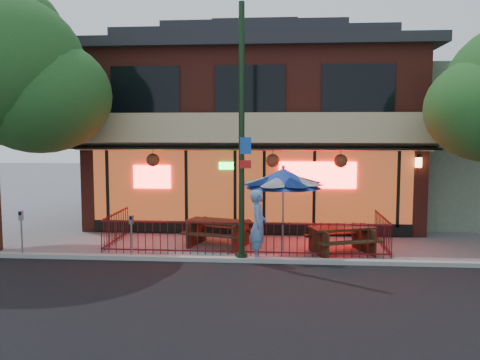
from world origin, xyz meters
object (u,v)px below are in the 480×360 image
at_px(picnic_table_right, 342,236).
at_px(picnic_table_left, 218,229).
at_px(street_light, 242,147).
at_px(pedestrian, 258,226).
at_px(patio_umbrella, 283,178).
at_px(parking_meter_far, 21,226).
at_px(parking_meter_near, 131,229).

bearing_deg(picnic_table_right, picnic_table_left, 170.18).
bearing_deg(street_light, pedestrian, 6.66).
distance_m(picnic_table_right, patio_umbrella, 2.41).
relative_size(picnic_table_left, parking_meter_far, 1.67).
bearing_deg(parking_meter_near, picnic_table_right, 10.45).
relative_size(street_light, picnic_table_left, 3.11).
bearing_deg(pedestrian, picnic_table_right, -68.90).
bearing_deg(picnic_table_right, parking_meter_far, -172.64).
relative_size(street_light, pedestrian, 3.52).
distance_m(street_light, parking_meter_near, 3.87).
distance_m(picnic_table_left, pedestrian, 2.20).
relative_size(picnic_table_left, patio_umbrella, 0.88).
distance_m(parking_meter_near, parking_meter_far, 3.17).
bearing_deg(street_light, patio_umbrella, 49.75).
bearing_deg(street_light, parking_meter_far, -179.29).
height_order(street_light, parking_meter_far, street_light).
height_order(patio_umbrella, parking_meter_far, patio_umbrella).
bearing_deg(parking_meter_far, patio_umbrella, 10.85).
distance_m(patio_umbrella, pedestrian, 1.89).
bearing_deg(picnic_table_left, parking_meter_near, -141.98).
xyz_separation_m(patio_umbrella, parking_meter_far, (-7.41, -1.42, -1.28)).
xyz_separation_m(street_light, parking_meter_near, (-3.11, 0.00, -2.31)).
height_order(parking_meter_near, parking_meter_far, parking_meter_far).
bearing_deg(parking_meter_near, picnic_table_left, 38.02).
xyz_separation_m(street_light, picnic_table_left, (-0.87, 1.75, -2.61)).
distance_m(street_light, pedestrian, 2.20).
xyz_separation_m(patio_umbrella, parking_meter_near, (-4.24, -1.34, -1.35)).
xyz_separation_m(picnic_table_left, parking_meter_far, (-5.40, -1.83, 0.37)).
relative_size(picnic_table_right, parking_meter_near, 1.80).
distance_m(pedestrian, parking_meter_far, 6.73).
xyz_separation_m(picnic_table_left, pedestrian, (1.33, -1.70, 0.45)).
height_order(patio_umbrella, parking_meter_near, patio_umbrella).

